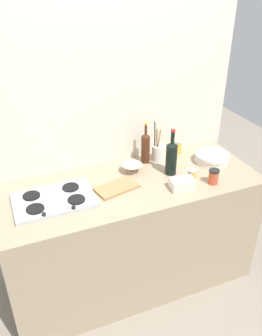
{
  "coord_description": "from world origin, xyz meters",
  "views": [
    {
      "loc": [
        -0.77,
        -1.88,
        2.21
      ],
      "look_at": [
        0.0,
        0.0,
        1.02
      ],
      "focal_mm": 37.67,
      "sensor_mm": 36.0,
      "label": 1
    }
  ],
  "objects_px": {
    "wine_bottle_leftmost": "(145,147)",
    "cutting_board": "(117,188)",
    "mixing_bowl": "(132,168)",
    "condiment_jar_rear": "(192,175)",
    "plate_stack": "(212,158)",
    "butter_dish": "(182,184)",
    "condiment_jar_spare": "(178,147)",
    "stovetop_hob": "(54,200)",
    "wine_bottle_mid_left": "(171,157)",
    "condiment_jar_front": "(214,177)",
    "utensil_crock": "(158,152)"
  },
  "relations": [
    {
      "from": "butter_dish",
      "to": "condiment_jar_spare",
      "type": "height_order",
      "value": "condiment_jar_spare"
    },
    {
      "from": "condiment_jar_spare",
      "to": "wine_bottle_leftmost",
      "type": "bearing_deg",
      "value": -173.04
    },
    {
      "from": "plate_stack",
      "to": "utensil_crock",
      "type": "bearing_deg",
      "value": 153.48
    },
    {
      "from": "mixing_bowl",
      "to": "cutting_board",
      "type": "bearing_deg",
      "value": -137.34
    },
    {
      "from": "utensil_crock",
      "to": "condiment_jar_spare",
      "type": "relative_size",
      "value": 2.85
    },
    {
      "from": "condiment_jar_front",
      "to": "condiment_jar_rear",
      "type": "xyz_separation_m",
      "value": [
        -0.11,
        0.1,
        -0.01
      ]
    },
    {
      "from": "wine_bottle_leftmost",
      "to": "butter_dish",
      "type": "distance_m",
      "value": 0.44
    },
    {
      "from": "stovetop_hob",
      "to": "condiment_jar_front",
      "type": "height_order",
      "value": "condiment_jar_front"
    },
    {
      "from": "butter_dish",
      "to": "condiment_jar_rear",
      "type": "height_order",
      "value": "condiment_jar_rear"
    },
    {
      "from": "condiment_jar_rear",
      "to": "condiment_jar_spare",
      "type": "distance_m",
      "value": 0.4
    },
    {
      "from": "mixing_bowl",
      "to": "wine_bottle_mid_left",
      "type": "bearing_deg",
      "value": -26.34
    },
    {
      "from": "stovetop_hob",
      "to": "utensil_crock",
      "type": "distance_m",
      "value": 0.88
    },
    {
      "from": "condiment_jar_front",
      "to": "condiment_jar_spare",
      "type": "bearing_deg",
      "value": 90.83
    },
    {
      "from": "condiment_jar_rear",
      "to": "plate_stack",
      "type": "bearing_deg",
      "value": 30.99
    },
    {
      "from": "wine_bottle_leftmost",
      "to": "wine_bottle_mid_left",
      "type": "distance_m",
      "value": 0.24
    },
    {
      "from": "mixing_bowl",
      "to": "butter_dish",
      "type": "relative_size",
      "value": 0.94
    },
    {
      "from": "cutting_board",
      "to": "condiment_jar_spare",
      "type": "bearing_deg",
      "value": 25.63
    },
    {
      "from": "condiment_jar_rear",
      "to": "butter_dish",
      "type": "bearing_deg",
      "value": -149.0
    },
    {
      "from": "plate_stack",
      "to": "utensil_crock",
      "type": "distance_m",
      "value": 0.41
    },
    {
      "from": "wine_bottle_leftmost",
      "to": "cutting_board",
      "type": "bearing_deg",
      "value": -141.2
    },
    {
      "from": "butter_dish",
      "to": "condiment_jar_rear",
      "type": "bearing_deg",
      "value": 31.0
    },
    {
      "from": "stovetop_hob",
      "to": "plate_stack",
      "type": "height_order",
      "value": "plate_stack"
    },
    {
      "from": "condiment_jar_front",
      "to": "cutting_board",
      "type": "xyz_separation_m",
      "value": [
        -0.63,
        0.19,
        -0.04
      ]
    },
    {
      "from": "wine_bottle_mid_left",
      "to": "condiment_jar_spare",
      "type": "distance_m",
      "value": 0.34
    },
    {
      "from": "utensil_crock",
      "to": "plate_stack",
      "type": "bearing_deg",
      "value": -26.52
    },
    {
      "from": "mixing_bowl",
      "to": "condiment_jar_rear",
      "type": "xyz_separation_m",
      "value": [
        0.35,
        -0.25,
        0.0
      ]
    },
    {
      "from": "condiment_jar_front",
      "to": "condiment_jar_spare",
      "type": "distance_m",
      "value": 0.49
    },
    {
      "from": "plate_stack",
      "to": "cutting_board",
      "type": "xyz_separation_m",
      "value": [
        -0.79,
        -0.07,
        -0.03
      ]
    },
    {
      "from": "wine_bottle_leftmost",
      "to": "condiment_jar_rear",
      "type": "relative_size",
      "value": 4.17
    },
    {
      "from": "wine_bottle_mid_left",
      "to": "utensil_crock",
      "type": "xyz_separation_m",
      "value": [
        0.0,
        0.21,
        -0.07
      ]
    },
    {
      "from": "mixing_bowl",
      "to": "condiment_jar_rear",
      "type": "bearing_deg",
      "value": -36.37
    },
    {
      "from": "plate_stack",
      "to": "butter_dish",
      "type": "xyz_separation_m",
      "value": [
        -0.39,
        -0.23,
        -0.0
      ]
    },
    {
      "from": "utensil_crock",
      "to": "butter_dish",
      "type": "bearing_deg",
      "value": -93.39
    },
    {
      "from": "utensil_crock",
      "to": "mixing_bowl",
      "type": "bearing_deg",
      "value": -160.57
    },
    {
      "from": "wine_bottle_leftmost",
      "to": "butter_dish",
      "type": "relative_size",
      "value": 2.01
    },
    {
      "from": "wine_bottle_leftmost",
      "to": "cutting_board",
      "type": "height_order",
      "value": "wine_bottle_leftmost"
    },
    {
      "from": "wine_bottle_leftmost",
      "to": "butter_dish",
      "type": "xyz_separation_m",
      "value": [
        0.08,
        -0.42,
        -0.09
      ]
    },
    {
      "from": "mixing_bowl",
      "to": "butter_dish",
      "type": "bearing_deg",
      "value": -54.84
    },
    {
      "from": "stovetop_hob",
      "to": "condiment_jar_rear",
      "type": "bearing_deg",
      "value": -6.47
    },
    {
      "from": "wine_bottle_mid_left",
      "to": "condiment_jar_front",
      "type": "height_order",
      "value": "wine_bottle_mid_left"
    },
    {
      "from": "mixing_bowl",
      "to": "condiment_jar_spare",
      "type": "xyz_separation_m",
      "value": [
        0.45,
        0.14,
        0.02
      ]
    },
    {
      "from": "plate_stack",
      "to": "cutting_board",
      "type": "relative_size",
      "value": 0.92
    },
    {
      "from": "stovetop_hob",
      "to": "wine_bottle_leftmost",
      "type": "distance_m",
      "value": 0.79
    },
    {
      "from": "wine_bottle_mid_left",
      "to": "butter_dish",
      "type": "bearing_deg",
      "value": -95.54
    },
    {
      "from": "butter_dish",
      "to": "condiment_jar_front",
      "type": "xyz_separation_m",
      "value": [
        0.23,
        -0.02,
        0.02
      ]
    },
    {
      "from": "mixing_bowl",
      "to": "butter_dish",
      "type": "distance_m",
      "value": 0.4
    },
    {
      "from": "plate_stack",
      "to": "condiment_jar_spare",
      "type": "distance_m",
      "value": 0.28
    },
    {
      "from": "wine_bottle_mid_left",
      "to": "wine_bottle_leftmost",
      "type": "bearing_deg",
      "value": 113.6
    },
    {
      "from": "wine_bottle_leftmost",
      "to": "wine_bottle_mid_left",
      "type": "relative_size",
      "value": 0.94
    },
    {
      "from": "condiment_jar_spare",
      "to": "condiment_jar_front",
      "type": "bearing_deg",
      "value": -89.17
    }
  ]
}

